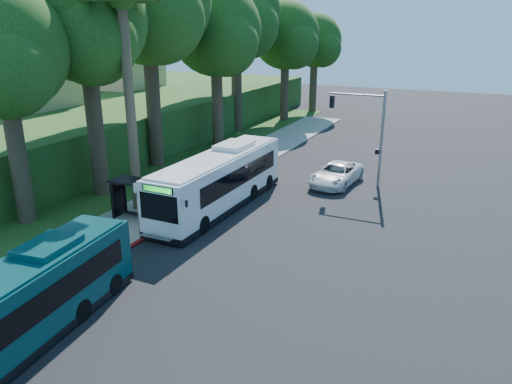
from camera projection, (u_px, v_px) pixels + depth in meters
The scene contains 19 objects.
ground at pixel (264, 222), 30.23m from camera, with size 140.00×140.00×0.00m, color black.
sidewalk at pixel (163, 204), 33.12m from camera, with size 4.50×70.00×0.12m, color gray.
red_curb at pixel (156, 231), 28.77m from camera, with size 0.25×30.00×0.13m, color maroon.
grass_verge at pixel (140, 174), 39.70m from camera, with size 8.00×70.00×0.06m, color #234719.
bus_shelter at pixel (135, 191), 30.09m from camera, with size 3.20×1.51×2.55m.
stop_sign_pole at pixel (137, 202), 27.42m from camera, with size 0.35×0.06×3.17m.
traffic_signal_pole at pixel (368, 126), 35.90m from camera, with size 4.10×0.30×7.00m.
palm_tree at pixel (122, 6), 28.25m from camera, with size 4.20×4.20×14.40m.
hillside_backdrop at pixel (96, 113), 52.91m from camera, with size 24.00×60.00×8.80m.
tree_0 at pixel (86, 27), 31.58m from camera, with size 8.40×8.00×15.70m.
tree_1 at pixel (148, 6), 38.35m from camera, with size 10.50×10.00×18.26m.
tree_2 at pixel (216, 35), 45.36m from camera, with size 8.82×8.40×15.12m.
tree_3 at pixel (237, 18), 52.54m from camera, with size 10.08×9.60×17.28m.
tree_4 at pixel (286, 39), 59.15m from camera, with size 8.40×8.00×14.14m.
tree_5 at pixel (315, 43), 65.88m from camera, with size 7.35×7.00×12.86m.
tree_6 at pixel (3, 57), 27.10m from camera, with size 7.56×7.20×13.74m.
white_bus at pixel (220, 179), 32.14m from camera, with size 2.94×12.98×3.86m.
teal_bus at pixel (20, 304), 18.30m from camera, with size 3.57×11.47×3.36m.
pickup at pixel (336, 174), 37.13m from camera, with size 2.65×5.74×1.60m, color white.
Camera 1 is at (11.39, -25.65, 11.40)m, focal length 35.00 mm.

